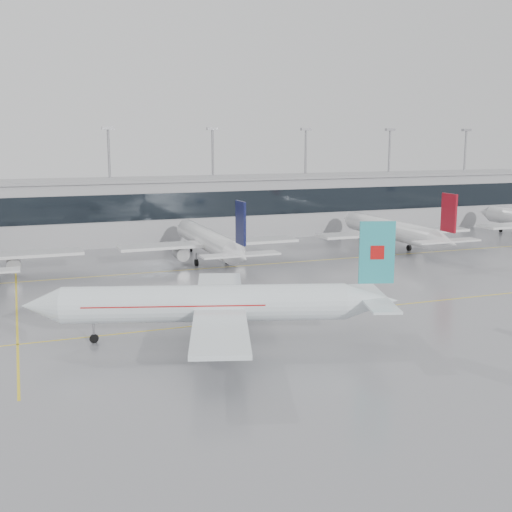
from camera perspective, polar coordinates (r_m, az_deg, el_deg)
name	(u,v)px	position (r m, az deg, el deg)	size (l,w,h in m)	color
ground	(292,316)	(74.90, 3.23, -5.33)	(320.00, 320.00, 0.00)	gray
taxi_line_main	(292,316)	(74.90, 3.23, -5.32)	(120.00, 0.25, 0.01)	yellow
taxi_line_north	(216,268)	(102.30, -3.54, -1.04)	(120.00, 0.25, 0.01)	yellow
taxi_line_cross	(17,308)	(83.44, -20.51, -4.34)	(0.25, 60.00, 0.01)	yellow
terminal	(170,210)	(131.99, -7.65, 4.11)	(180.00, 15.00, 12.00)	#969699
terminal_glass	(179,206)	(124.52, -6.88, 4.45)	(180.00, 0.20, 5.00)	black
terminal_roof	(169,179)	(131.46, -7.72, 6.80)	(182.00, 16.00, 0.40)	gray
light_masts	(163,172)	(137.24, -8.29, 7.41)	(156.40, 1.00, 22.60)	gray
air_canada_jet	(217,304)	(64.91, -3.45, -4.27)	(37.42, 30.84, 12.15)	white
parked_jet_c	(210,241)	(105.12, -4.15, 1.32)	(29.64, 36.96, 11.72)	silver
parked_jet_d	(394,231)	(119.65, 12.16, 2.22)	(29.64, 36.96, 11.72)	silver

